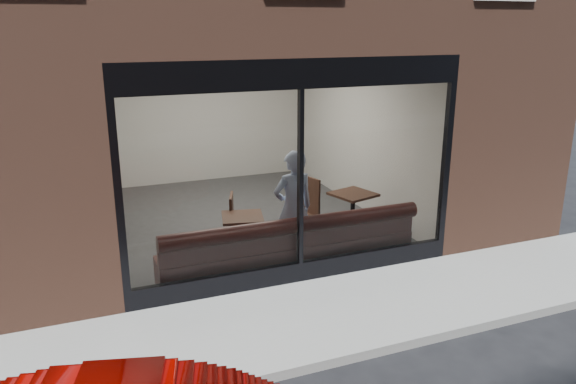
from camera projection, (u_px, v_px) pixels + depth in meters
name	position (u px, v px, depth m)	size (l,w,h in m)	color
ground	(369.00, 354.00, 6.44)	(120.00, 120.00, 0.00)	black
sidewalk_near	(331.00, 313.00, 7.32)	(40.00, 2.00, 0.01)	gray
kerb_near	(372.00, 351.00, 6.38)	(40.00, 0.10, 0.12)	gray
host_building_pier_left	(25.00, 125.00, 11.75)	(2.50, 12.00, 3.20)	brown
host_building_pier_right	(344.00, 106.00, 14.42)	(2.50, 12.00, 3.20)	brown
host_building_backfill	(176.00, 99.00, 15.75)	(5.00, 6.00, 3.20)	brown
cafe_floor	(240.00, 218.00, 10.88)	(6.00, 6.00, 0.00)	#2D2D30
cafe_ceiling	(236.00, 50.00, 9.96)	(6.00, 6.00, 0.00)	white
cafe_wall_back	(201.00, 115.00, 13.08)	(5.00, 5.00, 0.00)	silver
cafe_wall_left	(98.00, 148.00, 9.53)	(6.00, 6.00, 0.00)	silver
cafe_wall_right	(357.00, 129.00, 11.31)	(6.00, 6.00, 0.00)	silver
storefront_kick	(300.00, 271.00, 8.22)	(5.00, 0.10, 0.30)	black
storefront_header	(301.00, 74.00, 7.40)	(5.00, 0.10, 0.40)	black
storefront_mullion	(300.00, 179.00, 7.81)	(0.06, 0.10, 2.50)	black
storefront_glass	(301.00, 180.00, 7.79)	(4.80, 4.80, 0.00)	white
banquette	(290.00, 257.00, 8.55)	(4.00, 0.55, 0.45)	#341813
person	(293.00, 208.00, 8.62)	(0.66, 0.44, 1.82)	#A7BBE3
cafe_table_left	(242.00, 217.00, 8.74)	(0.63, 0.63, 0.04)	#321D13
cafe_table_right	(353.00, 194.00, 9.91)	(0.68, 0.68, 0.04)	#321D13
cafe_chair_left	(221.00, 236.00, 9.35)	(0.47, 0.47, 0.05)	#321D13
cafe_chair_right	(303.00, 217.00, 10.28)	(0.47, 0.47, 0.04)	#321D13
wall_poster	(102.00, 155.00, 9.21)	(0.02, 0.60, 0.80)	white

